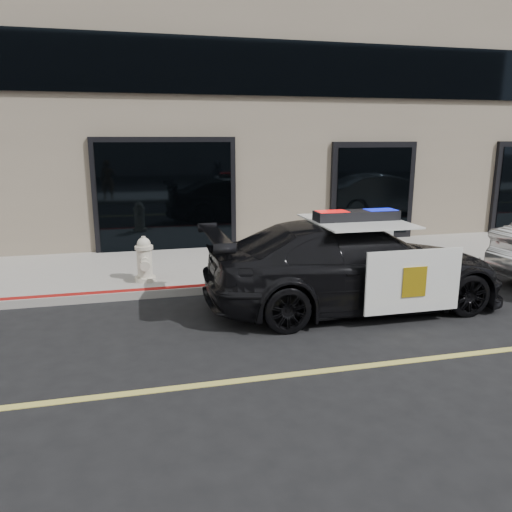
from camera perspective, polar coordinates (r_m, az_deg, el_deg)
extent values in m
plane|color=black|center=(6.36, 4.03, -13.41)|extent=(120.00, 120.00, 0.00)
cube|color=gray|center=(11.14, -4.22, -1.11)|extent=(60.00, 3.50, 0.15)
cube|color=#756856|center=(16.29, -8.04, 24.40)|extent=(60.00, 7.00, 12.00)
imported|color=black|center=(8.67, 11.15, -0.99)|extent=(2.14, 5.16, 1.49)
cube|color=white|center=(7.99, 17.56, -2.79)|extent=(1.59, 0.05, 0.99)
cube|color=white|center=(9.82, 11.22, 0.55)|extent=(1.59, 0.05, 0.99)
cube|color=white|center=(8.51, 11.38, 3.95)|extent=(1.50, 1.80, 0.02)
cube|color=gold|center=(7.97, 17.68, -2.85)|extent=(0.40, 0.01, 0.47)
cube|color=black|center=(8.50, 11.41, 4.53)|extent=(1.43, 0.38, 0.17)
cube|color=red|center=(8.33, 8.69, 4.54)|extent=(0.50, 0.33, 0.16)
cube|color=#0C19CC|center=(8.69, 14.03, 4.66)|extent=(0.50, 0.33, 0.16)
cylinder|color=beige|center=(9.90, -12.51, -2.56)|extent=(0.40, 0.40, 0.09)
cylinder|color=beige|center=(9.82, -12.61, -0.75)|extent=(0.29, 0.29, 0.56)
cylinder|color=beige|center=(9.75, -12.69, 0.96)|extent=(0.34, 0.34, 0.07)
sphere|color=beige|center=(9.73, -12.71, 1.34)|extent=(0.26, 0.26, 0.26)
cylinder|color=beige|center=(9.71, -12.75, 1.99)|extent=(0.08, 0.08, 0.08)
cylinder|color=beige|center=(9.98, -12.66, -0.06)|extent=(0.14, 0.13, 0.14)
cylinder|color=beige|center=(9.61, -12.60, -0.57)|extent=(0.14, 0.13, 0.14)
cylinder|color=beige|center=(9.60, -12.57, -1.06)|extent=(0.19, 0.16, 0.19)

